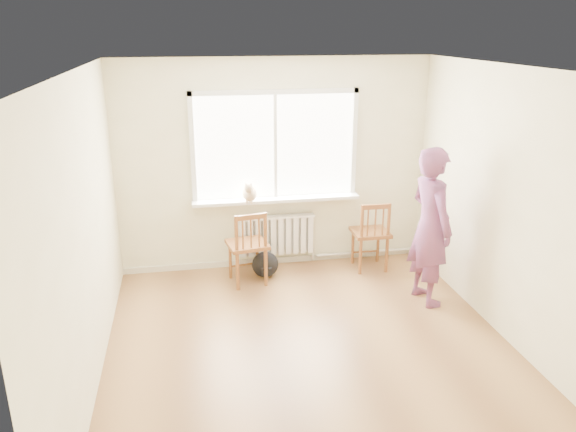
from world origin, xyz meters
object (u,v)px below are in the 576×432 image
backpack (265,264)px  cat (249,193)px  chair_right (371,235)px  person (430,227)px  chair_left (249,248)px

backpack → cat: bearing=124.5°
cat → backpack: bearing=-44.1°
chair_right → backpack: 1.42m
chair_right → person: 1.10m
chair_right → backpack: (-1.39, 0.02, -0.30)m
chair_right → cat: 1.67m
person → backpack: 2.13m
chair_left → chair_right: bearing=175.8°
chair_left → person: size_ratio=0.52×
chair_left → cat: (0.07, 0.38, 0.58)m
cat → person: bearing=-20.8°
chair_right → person: person is taller
chair_right → cat: (-1.55, 0.24, 0.59)m
person → cat: 2.25m
chair_right → chair_left: bearing=5.7°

